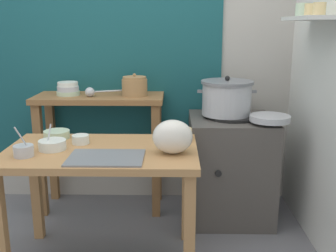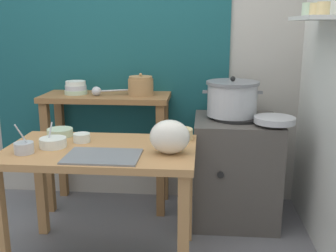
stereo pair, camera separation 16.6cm
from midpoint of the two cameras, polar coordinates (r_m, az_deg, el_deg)
name	(u,v)px [view 2 (the right image)]	position (r m, az deg, el deg)	size (l,w,h in m)	color
wall_back	(139,39)	(3.25, -2.71, 12.24)	(4.40, 0.12, 2.60)	#B2ADA3
prep_table	(101,166)	(2.38, -7.51, -5.64)	(1.10, 0.66, 0.72)	#B27F4C
back_shelf_table	(107,123)	(3.11, -7.17, 0.43)	(0.96, 0.40, 0.90)	olive
stove_block	(235,169)	(3.02, 11.09, -6.01)	(0.60, 0.61, 0.78)	#4C4742
steamer_pot	(232,98)	(2.90, 10.75, 3.87)	(0.42, 0.37, 0.28)	#B7BABF
clay_pot	(141,86)	(3.01, -2.31, 5.72)	(0.19, 0.19, 0.17)	#A37A4C
bowl_stack_enamel	(76,88)	(3.11, -11.50, 5.33)	(0.17, 0.17, 0.10)	#B7D1AD
ladle	(98,91)	(3.01, -8.37, 4.92)	(0.27, 0.13, 0.07)	#B7BABF
serving_tray	(103,156)	(2.17, -7.11, -4.32)	(0.40, 0.28, 0.01)	slate
plastic_bag	(170,137)	(2.19, 2.42, -1.57)	(0.22, 0.16, 0.19)	silver
wide_pan	(275,120)	(2.76, 16.61, 0.82)	(0.27, 0.27, 0.04)	#B7BABF
prep_bowl_0	(82,137)	(2.47, -10.31, -1.61)	(0.10, 0.10, 0.05)	silver
prep_bowl_1	(60,132)	(2.63, -13.39, -0.85)	(0.16, 0.16, 0.05)	#B7D1AD
prep_bowl_2	(179,134)	(2.49, 3.54, -1.10)	(0.17, 0.17, 0.07)	#E5C684
prep_bowl_3	(24,147)	(2.32, -17.92, -2.91)	(0.11, 0.11, 0.17)	#B7BABF
prep_bowl_4	(53,142)	(2.39, -14.16, -2.25)	(0.15, 0.15, 0.14)	silver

